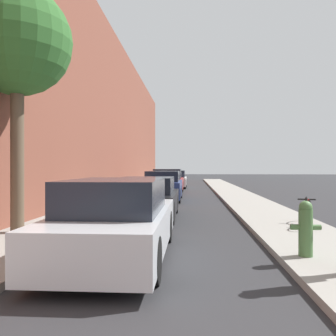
% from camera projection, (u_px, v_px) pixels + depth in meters
% --- Properties ---
extents(ground_plane, '(120.00, 120.00, 0.00)m').
position_uv_depth(ground_plane, '(181.00, 200.00, 16.65)').
color(ground_plane, '#28282B').
extents(sidewalk_left, '(2.00, 52.00, 0.12)m').
position_uv_depth(sidewalk_left, '(121.00, 199.00, 16.84)').
color(sidewalk_left, gray).
rests_on(sidewalk_left, ground).
extents(sidewalk_right, '(2.00, 52.00, 0.12)m').
position_uv_depth(sidewalk_right, '(244.00, 199.00, 16.46)').
color(sidewalk_right, gray).
rests_on(sidewalk_right, ground).
extents(building_facade_left, '(0.70, 52.00, 9.26)m').
position_uv_depth(building_facade_left, '(93.00, 103.00, 16.92)').
color(building_facade_left, brown).
rests_on(building_facade_left, ground).
extents(parked_car_silver, '(1.70, 4.31, 1.36)m').
position_uv_depth(parked_car_silver, '(117.00, 221.00, 6.06)').
color(parked_car_silver, black).
rests_on(parked_car_silver, ground).
extents(parked_car_black, '(1.80, 3.94, 1.26)m').
position_uv_depth(parked_car_black, '(147.00, 198.00, 10.82)').
color(parked_car_black, black).
rests_on(parked_car_black, ground).
extents(parked_car_navy, '(1.68, 4.08, 1.38)m').
position_uv_depth(parked_car_navy, '(163.00, 186.00, 16.53)').
color(parked_car_navy, black).
rests_on(parked_car_navy, ground).
extents(parked_car_red, '(1.79, 4.15, 1.45)m').
position_uv_depth(parked_car_red, '(168.00, 182.00, 21.35)').
color(parked_car_red, black).
rests_on(parked_car_red, ground).
extents(parked_car_white, '(1.74, 4.33, 1.31)m').
position_uv_depth(parked_car_white, '(175.00, 180.00, 26.57)').
color(parked_car_white, black).
rests_on(parked_car_white, ground).
extents(street_tree_near, '(2.41, 2.41, 5.46)m').
position_uv_depth(street_tree_near, '(17.00, 43.00, 7.84)').
color(street_tree_near, brown).
rests_on(street_tree_near, sidewalk_left).
extents(fire_hydrant, '(0.48, 0.22, 0.90)m').
position_uv_depth(fire_hydrant, '(306.00, 228.00, 5.75)').
color(fire_hydrant, '#47703D').
rests_on(fire_hydrant, sidewalk_right).
extents(bicycle, '(0.53, 1.62, 0.68)m').
position_uv_depth(bicycle, '(308.00, 211.00, 8.79)').
color(bicycle, black).
rests_on(bicycle, sidewalk_right).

